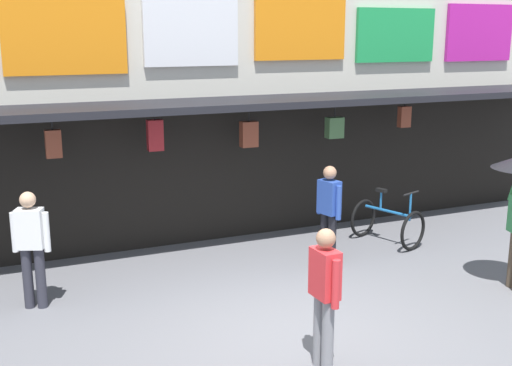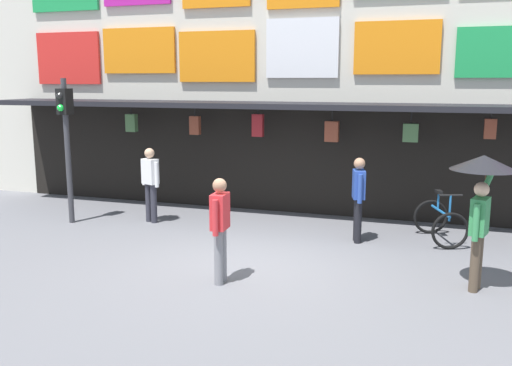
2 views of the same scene
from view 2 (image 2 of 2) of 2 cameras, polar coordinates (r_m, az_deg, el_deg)
ground_plane at (r=9.82m, az=-1.01°, el=-8.26°), size 80.00×80.00×0.00m
shopfront at (r=13.72m, az=5.37°, el=13.83°), size 18.00×2.60×8.00m
traffic_light_near at (r=12.87m, az=-18.91°, el=5.41°), size 0.31×0.34×3.20m
bicycle_parked at (r=11.61m, az=18.36°, el=-3.81°), size 1.07×1.33×1.05m
pedestrian_with_umbrella at (r=8.86m, az=22.17°, el=-0.14°), size 0.96×0.96×2.08m
pedestrian_in_black at (r=11.05m, az=10.46°, el=-1.21°), size 0.30×0.52×1.68m
pedestrian_in_yellow at (r=8.68m, az=-3.71°, el=-4.28°), size 0.24×0.53×1.68m
pedestrian_in_white at (r=12.61m, az=-10.78°, el=0.23°), size 0.50×0.34×1.68m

